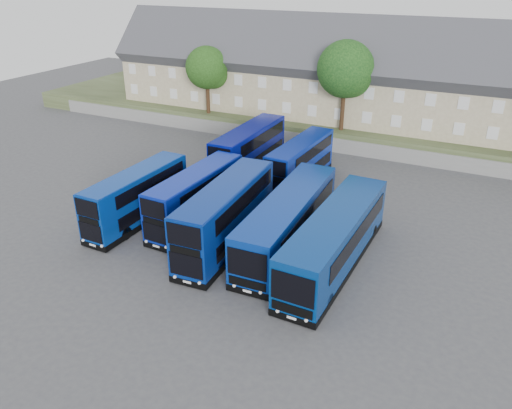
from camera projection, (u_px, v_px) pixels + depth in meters
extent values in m
plane|color=#454549|center=(197.00, 255.00, 33.77)|extent=(120.00, 120.00, 0.00)
cube|color=slate|center=(318.00, 142.00, 52.87)|extent=(70.00, 0.40, 1.50)
cube|color=#3C4728|center=(346.00, 117.00, 60.86)|extent=(80.00, 20.00, 2.00)
cube|color=tan|center=(162.00, 73.00, 65.40)|extent=(6.00, 8.00, 6.00)
cube|color=#3B3B40|center=(160.00, 49.00, 64.10)|extent=(6.00, 10.40, 10.40)
cube|color=brown|center=(167.00, 18.00, 61.85)|extent=(0.60, 0.90, 1.40)
cube|color=tan|center=(201.00, 77.00, 63.02)|extent=(6.00, 8.00, 6.00)
cube|color=#3B3B40|center=(200.00, 52.00, 61.72)|extent=(6.00, 10.40, 10.40)
cube|color=brown|center=(209.00, 20.00, 59.47)|extent=(0.60, 0.90, 1.40)
cube|color=tan|center=(243.00, 81.00, 60.64)|extent=(6.00, 8.00, 6.00)
cube|color=#3B3B40|center=(243.00, 56.00, 59.34)|extent=(6.00, 10.40, 10.40)
cube|color=brown|center=(254.00, 22.00, 57.09)|extent=(0.60, 0.90, 1.40)
cube|color=tan|center=(288.00, 86.00, 58.27)|extent=(6.00, 8.00, 6.00)
cube|color=#3B3B40|center=(289.00, 59.00, 56.97)|extent=(6.00, 10.40, 10.40)
cube|color=brown|center=(303.00, 24.00, 54.71)|extent=(0.60, 0.90, 1.40)
cube|color=tan|center=(338.00, 91.00, 55.89)|extent=(6.00, 8.00, 6.00)
cube|color=#3B3B40|center=(340.00, 63.00, 54.59)|extent=(6.00, 10.40, 10.40)
cube|color=brown|center=(356.00, 27.00, 52.33)|extent=(0.60, 0.90, 1.40)
cube|color=tan|center=(392.00, 96.00, 53.51)|extent=(6.00, 8.00, 6.00)
cube|color=#3B3B40|center=(395.00, 68.00, 52.21)|extent=(6.00, 10.40, 10.40)
cube|color=brown|center=(415.00, 30.00, 49.95)|extent=(0.60, 0.90, 1.40)
cube|color=tan|center=(450.00, 102.00, 51.13)|extent=(6.00, 8.00, 6.00)
cube|color=#3B3B40|center=(455.00, 73.00, 49.83)|extent=(6.00, 10.40, 10.40)
cube|color=brown|center=(479.00, 33.00, 47.57)|extent=(0.60, 0.90, 1.40)
cube|color=navy|center=(137.00, 195.00, 37.35)|extent=(2.46, 9.90, 3.59)
cube|color=black|center=(139.00, 217.00, 38.15)|extent=(2.50, 9.94, 0.45)
cube|color=black|center=(90.00, 232.00, 33.72)|extent=(1.94, 0.10, 1.34)
cube|color=black|center=(87.00, 209.00, 32.94)|extent=(1.94, 0.10, 1.25)
cylinder|color=black|center=(104.00, 227.00, 36.29)|extent=(0.32, 1.01, 1.00)
cube|color=#0821A1|center=(196.00, 196.00, 37.23)|extent=(2.60, 10.04, 3.64)
cube|color=black|center=(198.00, 218.00, 38.04)|extent=(2.65, 10.08, 0.45)
cube|color=black|center=(155.00, 233.00, 33.57)|extent=(1.97, 0.13, 1.36)
cube|color=black|center=(152.00, 209.00, 32.79)|extent=(1.97, 0.13, 1.27)
cylinder|color=black|center=(165.00, 228.00, 36.15)|extent=(0.33, 1.01, 1.00)
cube|color=navy|center=(226.00, 214.00, 33.95)|extent=(3.21, 11.26, 4.10)
cube|color=black|center=(227.00, 241.00, 34.86)|extent=(3.26, 11.30, 0.45)
cube|color=black|center=(186.00, 266.00, 29.66)|extent=(2.23, 0.20, 1.52)
cube|color=black|center=(184.00, 236.00, 28.78)|extent=(2.23, 0.20, 1.42)
cylinder|color=black|center=(189.00, 259.00, 32.36)|extent=(0.36, 1.02, 1.00)
cube|color=#071186|center=(249.00, 149.00, 46.17)|extent=(2.51, 10.76, 3.95)
cube|color=black|center=(249.00, 170.00, 47.04)|extent=(2.55, 10.80, 0.45)
cube|color=black|center=(220.00, 177.00, 42.16)|extent=(2.14, 0.07, 1.47)
cube|color=black|center=(219.00, 156.00, 41.31)|extent=(2.14, 0.07, 1.37)
cylinder|color=black|center=(222.00, 177.00, 44.83)|extent=(0.31, 1.00, 1.00)
cube|color=#0825A1|center=(300.00, 161.00, 43.87)|extent=(2.74, 9.87, 3.56)
cube|color=black|center=(299.00, 180.00, 44.66)|extent=(2.78, 9.91, 0.45)
cube|color=black|center=(274.00, 189.00, 40.33)|extent=(1.92, 0.16, 1.33)
cube|color=black|center=(275.00, 168.00, 39.56)|extent=(1.92, 0.16, 1.24)
cylinder|color=black|center=(276.00, 187.00, 42.88)|extent=(0.35, 1.01, 1.00)
cube|color=navy|center=(288.00, 219.00, 34.11)|extent=(3.27, 13.37, 3.30)
cube|color=black|center=(287.00, 241.00, 34.85)|extent=(3.31, 13.42, 0.45)
cube|color=black|center=(247.00, 264.00, 28.50)|extent=(2.47, 0.15, 1.77)
cylinder|color=black|center=(244.00, 266.00, 31.56)|extent=(0.34, 1.01, 1.00)
cube|color=navy|center=(335.00, 238.00, 31.77)|extent=(3.17, 13.51, 3.35)
cube|color=black|center=(334.00, 261.00, 32.52)|extent=(3.21, 13.55, 0.45)
cube|color=black|center=(293.00, 289.00, 26.27)|extent=(2.50, 0.13, 1.79)
cylinder|color=black|center=(288.00, 289.00, 29.35)|extent=(0.33, 1.01, 1.00)
cylinder|color=#382314|center=(208.00, 97.00, 57.88)|extent=(0.44, 0.44, 3.75)
sphere|color=#1C3A10|center=(207.00, 68.00, 56.42)|extent=(4.80, 4.80, 4.80)
sphere|color=#1C3A10|center=(213.00, 74.00, 56.83)|extent=(3.30, 3.30, 3.30)
cylinder|color=#382314|center=(343.00, 109.00, 51.78)|extent=(0.44, 0.44, 4.50)
sphere|color=black|center=(346.00, 69.00, 50.02)|extent=(5.76, 5.76, 5.76)
sphere|color=black|center=(352.00, 78.00, 50.50)|extent=(3.96, 3.96, 3.96)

